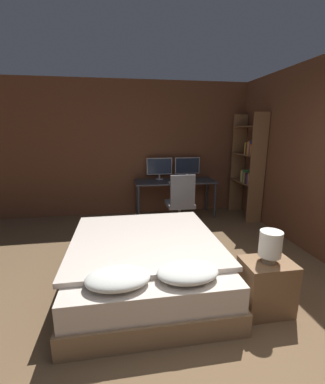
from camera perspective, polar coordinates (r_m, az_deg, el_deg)
name	(u,v)px	position (r m, az deg, el deg)	size (l,w,h in m)	color
ground_plane	(248,383)	(2.35, 18.53, -35.35)	(20.00, 20.00, 0.00)	brown
wall_back	(161,149)	(5.44, -0.44, 9.52)	(12.00, 0.06, 2.70)	brown
bed	(146,262)	(3.07, -3.75, -15.29)	(1.66, 1.97, 0.60)	#846647
nightstand	(266,286)	(2.84, 21.99, -18.87)	(0.47, 0.35, 0.53)	brown
bedside_lamp	(270,244)	(2.64, 22.87, -10.61)	(0.21, 0.21, 0.31)	gray
desk	(175,185)	(5.21, 2.86, 1.60)	(1.63, 0.61, 0.74)	#38383D
monitor_left	(159,167)	(5.30, -0.70, 5.56)	(0.52, 0.16, 0.44)	#B7B7BC
monitor_right	(187,166)	(5.42, 5.53, 5.68)	(0.52, 0.16, 0.44)	#B7B7BC
keyboard	(177,182)	(5.00, 3.35, 2.20)	(0.35, 0.13, 0.02)	#B7B7BC
computer_mouse	(191,181)	(5.06, 6.27, 2.38)	(0.07, 0.05, 0.04)	#B7B7BC
office_chair	(180,207)	(4.62, 4.01, -3.27)	(0.52, 0.52, 1.00)	black
bookshelf	(249,163)	(5.31, 18.74, 6.08)	(0.30, 0.83, 2.05)	brown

